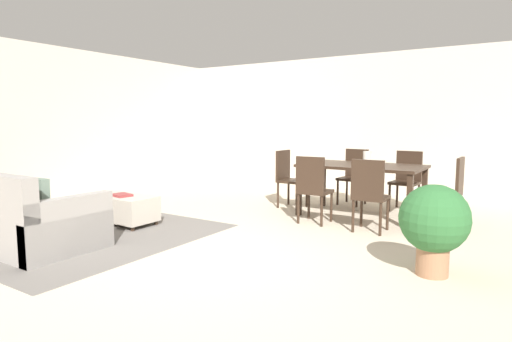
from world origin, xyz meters
TOP-DOWN VIEW (x-y plane):
  - ground_plane at (0.00, 0.00)m, footprint 10.80×10.80m
  - wall_back at (0.00, 5.00)m, footprint 9.00×0.12m
  - wall_left at (-4.50, 0.50)m, footprint 0.12×11.00m
  - area_rug at (-2.08, -0.24)m, footprint 3.00×2.80m
  - couch at (-2.18, -0.92)m, footprint 1.99×0.99m
  - ottoman_table at (-1.98, 0.38)m, footprint 1.02×0.50m
  - dining_table at (0.59, 2.61)m, footprint 1.70×0.98m
  - dining_chair_near_left at (0.21, 1.79)m, footprint 0.41×0.41m
  - dining_chair_near_right at (1.00, 1.75)m, footprint 0.41×0.41m
  - dining_chair_far_left at (0.16, 3.49)m, footprint 0.43×0.43m
  - dining_chair_far_right at (1.02, 3.48)m, footprint 0.43×0.43m
  - dining_chair_head_east at (1.80, 2.64)m, footprint 0.41×0.41m
  - dining_chair_head_west at (-0.64, 2.64)m, footprint 0.41×0.41m
  - vase_centerpiece at (0.65, 2.65)m, footprint 0.12×0.12m
  - book_on_ottoman at (-1.91, 0.35)m, footprint 0.29×0.25m
  - potted_plant at (1.97, 0.59)m, footprint 0.61×0.61m

SIDE VIEW (x-z plane):
  - ground_plane at x=0.00m, z-range 0.00..0.00m
  - area_rug at x=-2.08m, z-range 0.00..0.01m
  - ottoman_table at x=-1.98m, z-range 0.03..0.42m
  - couch at x=-2.18m, z-range -0.14..0.72m
  - book_on_ottoman at x=-1.91m, z-range 0.39..0.42m
  - potted_plant at x=1.97m, z-range 0.08..0.90m
  - dining_chair_near_left at x=0.21m, z-range 0.06..0.98m
  - dining_chair_near_right at x=1.00m, z-range 0.06..0.98m
  - dining_chair_far_left at x=0.16m, z-range 0.06..0.98m
  - dining_chair_far_right at x=1.02m, z-range 0.06..0.98m
  - dining_chair_head_east at x=1.80m, z-range 0.06..0.98m
  - dining_chair_head_west at x=-0.64m, z-range 0.06..0.98m
  - dining_table at x=0.59m, z-range 0.29..1.05m
  - vase_centerpiece at x=0.65m, z-range 0.76..0.95m
  - wall_back at x=0.00m, z-range 0.00..2.70m
  - wall_left at x=-4.50m, z-range 0.00..2.70m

